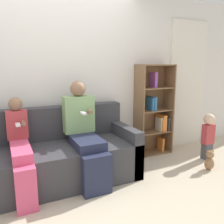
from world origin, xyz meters
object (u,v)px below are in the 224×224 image
at_px(adult_seated, 84,131).
at_px(bookshelf, 154,112).
at_px(toddler_standing, 208,134).
at_px(couch, 52,158).
at_px(child_seated, 21,149).
at_px(teddy_bear, 210,161).

distance_m(adult_seated, bookshelf, 1.43).
bearing_deg(toddler_standing, couch, 172.52).
bearing_deg(adult_seated, bookshelf, 17.64).
height_order(couch, bookshelf, bookshelf).
xyz_separation_m(couch, adult_seated, (0.40, -0.13, 0.34)).
xyz_separation_m(child_seated, toddler_standing, (2.73, -0.13, -0.14)).
relative_size(adult_seated, toddler_standing, 1.73).
bearing_deg(teddy_bear, bookshelf, 108.93).
height_order(adult_seated, toddler_standing, adult_seated).
bearing_deg(bookshelf, adult_seated, -162.36).
height_order(child_seated, teddy_bear, child_seated).
distance_m(toddler_standing, teddy_bear, 0.50).
relative_size(child_seated, toddler_standing, 1.50).
relative_size(adult_seated, teddy_bear, 4.30).
bearing_deg(teddy_bear, toddler_standing, 48.06).
height_order(adult_seated, bookshelf, bookshelf).
xyz_separation_m(adult_seated, teddy_bear, (1.68, -0.49, -0.52)).
bearing_deg(teddy_bear, child_seated, 169.82).
bearing_deg(couch, bookshelf, 9.82).
relative_size(couch, toddler_standing, 2.96).
xyz_separation_m(couch, bookshelf, (1.77, 0.31, 0.38)).
height_order(couch, adult_seated, adult_seated).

